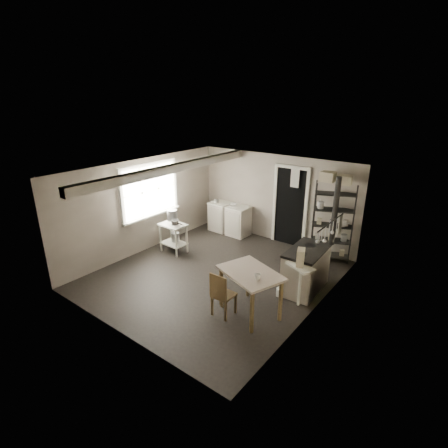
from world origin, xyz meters
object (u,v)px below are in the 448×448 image
Objects in this scene: flour_sack at (305,253)px; prep_table at (174,237)px; stove at (306,270)px; chair at (224,291)px; shelf_rack at (332,222)px; base_cabinets at (229,217)px; work_table at (250,294)px; stockpot at (172,215)px.

prep_table is at bearing -152.96° from flour_sack.
stove is 1.84m from chair.
flour_sack is (-0.52, 1.12, -0.20)m from stove.
shelf_rack reaches higher than prep_table.
base_cabinets is 1.15× the size of work_table.
chair is (-0.34, -0.31, 0.10)m from work_table.
shelf_rack is (3.24, 1.93, 0.55)m from prep_table.
base_cabinets reaches higher than work_table.
base_cabinets is 3.91m from work_table.
shelf_rack reaches higher than work_table.
stockpot is 0.31× the size of chair.
stove is 1.43m from work_table.
prep_table is 0.65× the size of stove.
chair is at bearing -117.69° from stove.
prep_table reaches higher than flour_sack.
chair reaches higher than base_cabinets.
work_table is (-0.30, -2.96, -0.57)m from shelf_rack.
shelf_rack is (3.30, 1.88, 0.01)m from stockpot.
flour_sack is at bearing 92.05° from work_table.
prep_table is 0.39× the size of shelf_rack.
base_cabinets is (0.33, 1.88, 0.06)m from prep_table.
stove is 1.31× the size of chair.
stove is 1.25m from flour_sack.
prep_table is 0.55m from stockpot.
shelf_rack is 0.94m from flour_sack.
work_table is at bearing -19.84° from stockpot.
prep_table is 1.47× the size of flour_sack.
stockpot is 3.48m from stove.
shelf_rack is at bearing 84.18° from work_table.
base_cabinets is 3.94m from chair.
stockpot is 3.24m from work_table.
prep_table is 3.39m from stove.
base_cabinets is at bearing 80.17° from prep_table.
chair reaches higher than stove.
shelf_rack is at bearing 91.70° from stove.
shelf_rack reaches higher than stockpot.
shelf_rack is 1.72× the size of work_table.
work_table is at bearing -87.95° from flour_sack.
base_cabinets is 2.57m from flour_sack.
stockpot is at bearing -154.30° from flour_sack.
stove is at bearing 5.61° from prep_table.
base_cabinets is 0.67× the size of shelf_rack.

